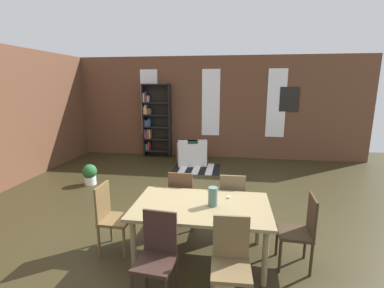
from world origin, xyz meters
TOP-DOWN VIEW (x-y plane):
  - ground_plane at (0.00, 0.00)m, footprint 11.75×11.75m
  - back_wall_brick at (0.00, 4.58)m, footprint 9.39×0.12m
  - window_pane_0 at (-1.96, 4.51)m, footprint 0.55×0.02m
  - window_pane_1 at (0.00, 4.51)m, footprint 0.55×0.02m
  - window_pane_2 at (1.96, 4.51)m, footprint 0.55×0.02m
  - dining_table at (0.31, -0.74)m, footprint 1.75×1.06m
  - vase_on_table at (0.46, -0.74)m, footprint 0.12×0.12m
  - tealight_candle_0 at (0.66, -0.48)m, footprint 0.04×0.04m
  - dining_chair_near_right at (0.70, -1.50)m, footprint 0.42×0.42m
  - dining_chair_head_right at (1.56, -0.74)m, footprint 0.42×0.42m
  - dining_chair_head_left at (-0.94, -0.74)m, footprint 0.41×0.41m
  - dining_chair_near_left at (-0.08, -1.50)m, footprint 0.43×0.43m
  - dining_chair_far_left at (-0.08, 0.02)m, footprint 0.41×0.41m
  - dining_chair_far_right at (0.71, 0.02)m, footprint 0.40×0.40m
  - bookshelf_tall at (-1.74, 4.34)m, footprint 0.87×0.29m
  - armchair_white at (-0.47, 3.62)m, footprint 0.98×0.98m
  - potted_plant_by_shelf at (-2.54, 1.61)m, footprint 0.33×0.33m
  - striped_rug at (-0.26, 3.18)m, footprint 1.27×1.07m
  - framed_picture at (2.32, 4.50)m, footprint 0.56×0.03m

SIDE VIEW (x-z plane):
  - ground_plane at x=0.00m, z-range 0.00..0.00m
  - striped_rug at x=-0.26m, z-range 0.00..0.01m
  - potted_plant_by_shelf at x=-2.54m, z-range 0.02..0.49m
  - armchair_white at x=-0.47m, z-range -0.10..0.65m
  - dining_chair_near_right at x=0.70m, z-range 0.04..0.99m
  - dining_chair_head_right at x=1.56m, z-range 0.04..0.99m
  - dining_chair_head_left at x=-0.94m, z-range 0.04..0.99m
  - dining_chair_near_left at x=-0.08m, z-range 0.04..0.99m
  - dining_chair_far_left at x=-0.08m, z-range 0.04..0.99m
  - dining_chair_far_right at x=0.71m, z-range 0.04..0.99m
  - dining_table at x=0.31m, z-range 0.30..1.05m
  - tealight_candle_0 at x=0.66m, z-range 0.75..0.78m
  - vase_on_table at x=0.46m, z-range 0.75..1.00m
  - bookshelf_tall at x=-1.74m, z-range 0.00..2.29m
  - back_wall_brick at x=0.00m, z-range 0.00..3.11m
  - window_pane_0 at x=-1.96m, z-range 0.70..2.73m
  - window_pane_1 at x=0.00m, z-range 0.70..2.73m
  - window_pane_2 at x=1.96m, z-range 0.70..2.73m
  - framed_picture at x=2.32m, z-range 1.48..2.20m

